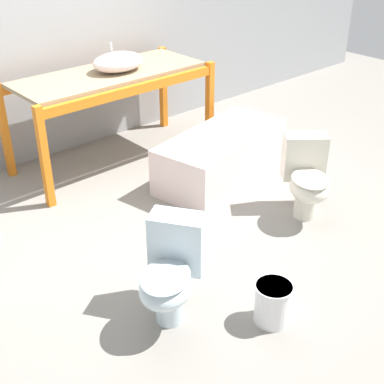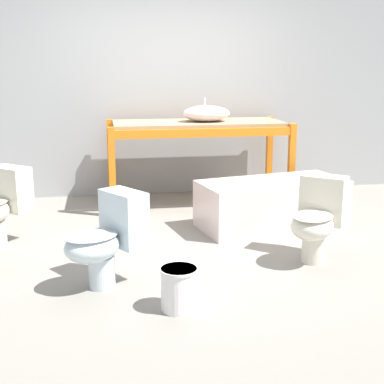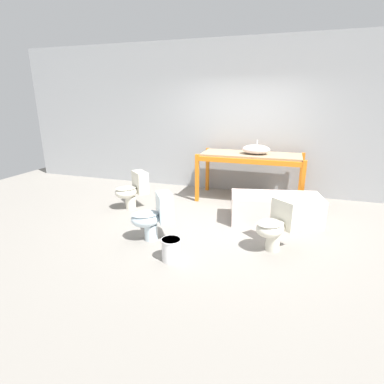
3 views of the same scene
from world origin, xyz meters
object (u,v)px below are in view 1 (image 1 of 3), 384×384
(toilet_near, at_px, (307,176))
(toilet_extra, at_px, (171,270))
(bathtub_main, at_px, (222,152))
(sink_basin, at_px, (118,62))
(bucket_white, at_px, (273,302))

(toilet_near, relative_size, toilet_extra, 1.00)
(bathtub_main, bearing_deg, sink_basin, 103.91)
(toilet_extra, distance_m, bucket_white, 0.71)
(sink_basin, distance_m, toilet_near, 2.18)
(bucket_white, bearing_deg, toilet_extra, 133.26)
(toilet_near, height_order, bucket_white, toilet_near)
(toilet_extra, bearing_deg, sink_basin, 118.14)
(sink_basin, xyz_separation_m, bathtub_main, (0.48, -1.01, -0.78))
(bathtub_main, bearing_deg, bucket_white, -136.71)
(toilet_extra, relative_size, bucket_white, 2.36)
(toilet_near, bearing_deg, bathtub_main, 132.87)
(sink_basin, bearing_deg, toilet_extra, -117.85)
(sink_basin, xyz_separation_m, bucket_white, (-0.72, -2.73, -0.90))
(sink_basin, bearing_deg, bucket_white, -104.77)
(sink_basin, relative_size, toilet_extra, 0.78)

